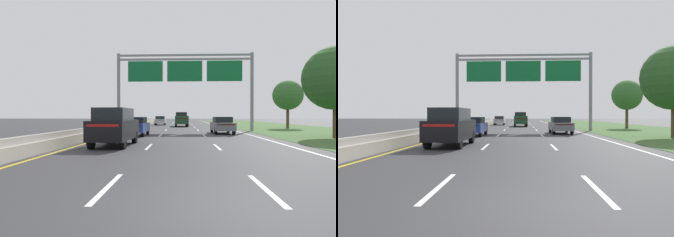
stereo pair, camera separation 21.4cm
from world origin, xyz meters
TOP-DOWN VIEW (x-y plane):
  - ground_plane at (0.00, 35.00)m, footprint 220.00×220.00m
  - lane_striping at (0.00, 34.54)m, footprint 11.96×106.00m
  - grass_verge_right at (13.95, 35.00)m, footprint 14.00×110.00m
  - median_barrier_concrete at (-6.60, 35.00)m, footprint 0.60×110.00m
  - overhead_sign_gantry at (0.30, 26.98)m, footprint 15.06×0.42m
  - pickup_truck_darkgreen at (-0.04, 39.88)m, footprint 2.13×5.45m
  - car_black_left_lane_suv at (-3.81, 10.84)m, footprint 2.03×4.75m
  - car_grey_right_lane_sedan at (3.76, 22.29)m, footprint 1.85×4.41m
  - car_blue_left_lane_sedan at (-3.89, 19.14)m, footprint 1.89×4.43m
  - car_silver_left_lane_sedan at (-3.77, 46.65)m, footprint 1.83×4.41m
  - roadside_tree_near at (11.58, 17.36)m, footprint 4.83×4.83m
  - roadside_tree_mid at (13.79, 33.47)m, footprint 3.85×3.85m

SIDE VIEW (x-z plane):
  - ground_plane at x=0.00m, z-range 0.00..0.00m
  - lane_striping at x=0.00m, z-range 0.00..0.01m
  - grass_verge_right at x=13.95m, z-range 0.00..0.02m
  - median_barrier_concrete at x=-6.60m, z-range -0.07..0.78m
  - car_grey_right_lane_sedan at x=3.76m, z-range 0.03..1.60m
  - car_blue_left_lane_sedan at x=-3.89m, z-range 0.03..1.60m
  - car_silver_left_lane_sedan at x=-3.77m, z-range 0.03..1.60m
  - pickup_truck_darkgreen at x=-0.04m, z-range -0.03..2.17m
  - car_black_left_lane_suv at x=-3.81m, z-range 0.04..2.15m
  - roadside_tree_mid at x=13.79m, z-range 1.19..7.45m
  - roadside_tree_near at x=11.58m, z-range 1.05..7.99m
  - overhead_sign_gantry at x=0.30m, z-range 1.85..10.42m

